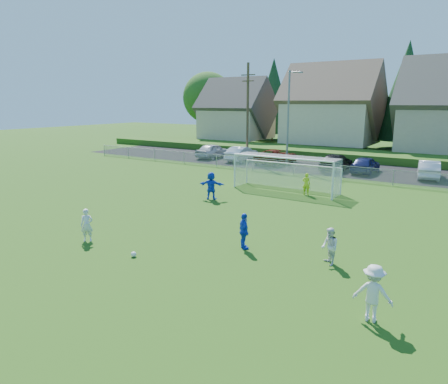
# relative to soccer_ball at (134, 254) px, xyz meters

# --- Properties ---
(ground) EXTENTS (160.00, 160.00, 0.00)m
(ground) POSITION_rel_soccer_ball_xyz_m (-0.06, -1.21, -0.11)
(ground) COLOR #193D0C
(ground) RESTS_ON ground
(asphalt_lot) EXTENTS (60.00, 60.00, 0.00)m
(asphalt_lot) POSITION_rel_soccer_ball_xyz_m (-0.06, 26.29, -0.10)
(asphalt_lot) COLOR black
(asphalt_lot) RESTS_ON ground
(grass_embankment) EXTENTS (70.00, 6.00, 0.80)m
(grass_embankment) POSITION_rel_soccer_ball_xyz_m (-0.06, 33.79, 0.29)
(grass_embankment) COLOR #1E420F
(grass_embankment) RESTS_ON ground
(soccer_ball) EXTENTS (0.22, 0.22, 0.22)m
(soccer_ball) POSITION_rel_soccer_ball_xyz_m (0.00, 0.00, 0.00)
(soccer_ball) COLOR white
(soccer_ball) RESTS_ON ground
(player_white_a) EXTENTS (0.65, 0.61, 1.49)m
(player_white_a) POSITION_rel_soccer_ball_xyz_m (-3.11, 0.22, 0.63)
(player_white_a) COLOR silver
(player_white_a) RESTS_ON ground
(player_white_b) EXTENTS (0.88, 0.90, 1.46)m
(player_white_b) POSITION_rel_soccer_ball_xyz_m (6.87, 3.57, 0.62)
(player_white_b) COLOR silver
(player_white_b) RESTS_ON ground
(player_white_c) EXTENTS (1.15, 0.72, 1.70)m
(player_white_c) POSITION_rel_soccer_ball_xyz_m (9.22, 0.27, 0.74)
(player_white_c) COLOR silver
(player_white_c) RESTS_ON ground
(player_blue_a) EXTENTS (0.95, 0.88, 1.56)m
(player_blue_a) POSITION_rel_soccer_ball_xyz_m (3.27, 3.24, 0.67)
(player_blue_a) COLOR blue
(player_blue_a) RESTS_ON ground
(player_blue_b) EXTENTS (1.73, 1.05, 1.78)m
(player_blue_b) POSITION_rel_soccer_ball_xyz_m (-3.00, 9.78, 0.78)
(player_blue_b) COLOR blue
(player_blue_b) RESTS_ON ground
(goalkeeper) EXTENTS (0.59, 0.42, 1.49)m
(goalkeeper) POSITION_rel_soccer_ball_xyz_m (1.64, 14.29, 0.64)
(goalkeeper) COLOR #B0D719
(goalkeeper) RESTS_ON ground
(car_a) EXTENTS (1.94, 4.73, 1.61)m
(car_a) POSITION_rel_soccer_ball_xyz_m (-14.01, 25.84, 0.69)
(car_a) COLOR #B1B6BA
(car_a) RESTS_ON ground
(car_b) EXTENTS (1.81, 4.72, 1.53)m
(car_b) POSITION_rel_soccer_ball_xyz_m (-10.10, 25.52, 0.66)
(car_b) COLOR silver
(car_b) RESTS_ON ground
(car_c) EXTENTS (3.07, 5.61, 1.49)m
(car_c) POSITION_rel_soccer_ball_xyz_m (-6.09, 25.71, 0.63)
(car_c) COLOR #561509
(car_c) RESTS_ON ground
(car_d) EXTENTS (2.29, 5.20, 1.49)m
(car_d) POSITION_rel_soccer_ball_xyz_m (0.14, 25.21, 0.63)
(car_d) COLOR black
(car_d) RESTS_ON ground
(car_e) EXTENTS (1.85, 4.36, 1.47)m
(car_e) POSITION_rel_soccer_ball_xyz_m (2.78, 25.17, 0.62)
(car_e) COLOR #161D4E
(car_e) RESTS_ON ground
(car_f) EXTENTS (2.17, 4.66, 1.48)m
(car_f) POSITION_rel_soccer_ball_xyz_m (7.76, 25.47, 0.63)
(car_f) COLOR silver
(car_f) RESTS_ON ground
(soccer_goal) EXTENTS (7.42, 1.90, 2.50)m
(soccer_goal) POSITION_rel_soccer_ball_xyz_m (-0.06, 14.83, 1.52)
(soccer_goal) COLOR white
(soccer_goal) RESTS_ON ground
(chainlink_fence) EXTENTS (52.06, 0.06, 1.20)m
(chainlink_fence) POSITION_rel_soccer_ball_xyz_m (-0.06, 20.79, 0.52)
(chainlink_fence) COLOR gray
(chainlink_fence) RESTS_ON ground
(streetlight) EXTENTS (1.38, 0.18, 9.00)m
(streetlight) POSITION_rel_soccer_ball_xyz_m (-4.51, 24.79, 4.73)
(streetlight) COLOR slate
(streetlight) RESTS_ON ground
(utility_pole) EXTENTS (1.60, 0.26, 10.00)m
(utility_pole) POSITION_rel_soccer_ball_xyz_m (-9.56, 25.79, 5.04)
(utility_pole) COLOR #473321
(utility_pole) RESTS_ON ground
(houses_row) EXTENTS (53.90, 11.45, 13.27)m
(houses_row) POSITION_rel_soccer_ball_xyz_m (1.91, 41.25, 7.22)
(houses_row) COLOR tan
(houses_row) RESTS_ON ground
(tree_row) EXTENTS (65.98, 12.36, 13.80)m
(tree_row) POSITION_rel_soccer_ball_xyz_m (0.98, 47.52, 6.80)
(tree_row) COLOR #382616
(tree_row) RESTS_ON ground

